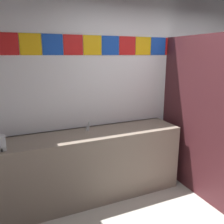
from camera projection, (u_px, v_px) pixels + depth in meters
The scene contains 5 objects.
wall_back at pixel (148, 89), 3.52m from camera, with size 4.51×0.09×2.68m.
vanity_counter at pixel (91, 165), 3.06m from camera, with size 2.38×0.55×0.89m.
faucet_center at pixel (88, 127), 3.02m from camera, with size 0.04×0.10×0.14m.
soap_dispenser at pixel (1, 143), 2.39m from camera, with size 0.09×0.09×0.16m.
toilet at pixel (209, 154), 3.75m from camera, with size 0.39×0.49×0.74m.
Camera 1 is at (-1.90, -1.30, 1.85)m, focal length 37.52 mm.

